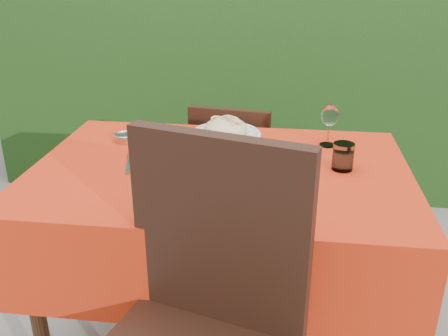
# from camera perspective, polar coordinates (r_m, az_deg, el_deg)

# --- Properties ---
(hedge) EXTENTS (3.20, 0.55, 1.78)m
(hedge) POSITION_cam_1_polar(r_m,az_deg,el_deg) (3.12, 3.53, 14.27)
(hedge) COLOR black
(hedge) RESTS_ON ground
(dining_table) EXTENTS (1.26, 0.86, 0.75)m
(dining_table) POSITION_cam_1_polar(r_m,az_deg,el_deg) (1.74, -0.44, -4.50)
(dining_table) COLOR #493017
(dining_table) RESTS_ON ground
(chair_near) EXTENTS (0.57, 0.57, 1.03)m
(chair_near) POSITION_cam_1_polar(r_m,az_deg,el_deg) (1.27, -2.72, -17.03)
(chair_near) COLOR black
(chair_near) RESTS_ON ground
(chair_far) EXTENTS (0.41, 0.41, 0.80)m
(chair_far) POSITION_cam_1_polar(r_m,az_deg,el_deg) (2.33, 1.10, -0.70)
(chair_far) COLOR black
(chair_far) RESTS_ON ground
(pizza_plate) EXTENTS (0.31, 0.31, 0.06)m
(pizza_plate) POSITION_cam_1_polar(r_m,az_deg,el_deg) (1.59, -1.30, -0.18)
(pizza_plate) COLOR white
(pizza_plate) RESTS_ON dining_table
(pasta_plate) EXTENTS (0.27, 0.27, 0.08)m
(pasta_plate) POSITION_cam_1_polar(r_m,az_deg,el_deg) (1.93, 0.20, 4.22)
(pasta_plate) COLOR silver
(pasta_plate) RESTS_ON dining_table
(water_glass) EXTENTS (0.07, 0.07, 0.09)m
(water_glass) POSITION_cam_1_polar(r_m,az_deg,el_deg) (1.69, 13.43, 1.14)
(water_glass) COLOR silver
(water_glass) RESTS_ON dining_table
(wine_glass) EXTENTS (0.06, 0.06, 0.16)m
(wine_glass) POSITION_cam_1_polar(r_m,az_deg,el_deg) (1.86, 12.00, 5.71)
(wine_glass) COLOR silver
(wine_glass) RESTS_ON dining_table
(fork) EXTENTS (0.07, 0.19, 0.00)m
(fork) POSITION_cam_1_polar(r_m,az_deg,el_deg) (1.71, -10.86, 0.28)
(fork) COLOR #B0B0B7
(fork) RESTS_ON dining_table
(steel_ramekin) EXTENTS (0.07, 0.07, 0.03)m
(steel_ramekin) POSITION_cam_1_polar(r_m,az_deg,el_deg) (1.94, -11.20, 3.38)
(steel_ramekin) COLOR #AEAFB5
(steel_ramekin) RESTS_ON dining_table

